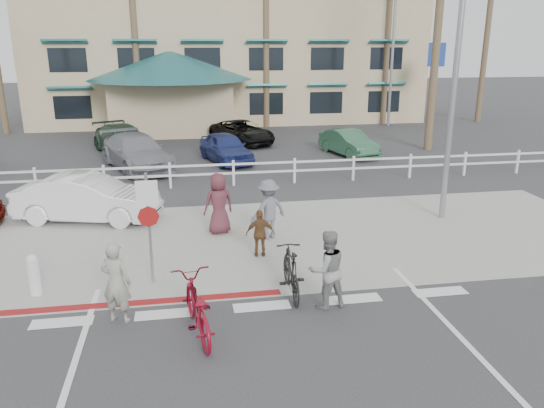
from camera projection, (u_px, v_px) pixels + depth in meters
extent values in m
plane|color=#333335|center=(266.00, 321.00, 10.55)|extent=(140.00, 140.00, 0.00)
cube|color=#333335|center=(286.00, 382.00, 8.66)|extent=(12.00, 16.00, 0.01)
cube|color=gray|center=(241.00, 241.00, 14.79)|extent=(22.00, 7.00, 0.01)
cube|color=#333335|center=(228.00, 201.00, 18.56)|extent=(40.00, 5.00, 0.01)
cube|color=#333335|center=(212.00, 149.00, 27.51)|extent=(50.00, 16.00, 0.01)
cube|color=maroon|center=(117.00, 305.00, 11.19)|extent=(7.00, 0.25, 0.02)
imported|color=maroon|center=(197.00, 307.00, 9.94)|extent=(1.08, 2.22, 1.12)
imported|color=gray|center=(116.00, 282.00, 10.32)|extent=(0.71, 0.59, 1.67)
imported|color=black|center=(291.00, 272.00, 11.50)|extent=(0.56, 1.84, 1.10)
imported|color=gray|center=(327.00, 270.00, 10.89)|extent=(0.93, 0.79, 1.69)
imported|color=slate|center=(268.00, 209.00, 14.76)|extent=(1.27, 1.04, 1.71)
imported|color=brown|center=(260.00, 234.00, 13.56)|extent=(0.76, 0.38, 1.26)
imported|color=#54252E|center=(219.00, 204.00, 15.17)|extent=(1.00, 0.79, 1.78)
imported|color=white|center=(87.00, 198.00, 16.30)|extent=(4.62, 2.58, 1.44)
imported|color=gray|center=(137.00, 152.00, 23.06)|extent=(3.87, 5.51, 1.48)
imported|color=navy|center=(226.00, 148.00, 24.38)|extent=(2.57, 4.23, 1.35)
imported|color=#2E5D41|center=(349.00, 143.00, 25.87)|extent=(2.21, 3.96, 1.24)
imported|color=#243F2E|center=(123.00, 140.00, 26.19)|extent=(3.74, 5.22, 1.40)
imported|color=black|center=(242.00, 132.00, 28.88)|extent=(3.68, 4.92, 1.24)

